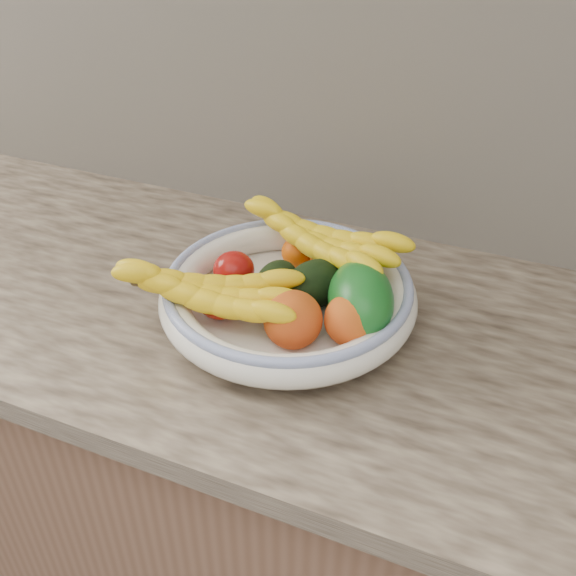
{
  "coord_description": "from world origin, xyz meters",
  "views": [
    {
      "loc": [
        0.3,
        0.93,
        1.52
      ],
      "look_at": [
        0.0,
        1.66,
        0.96
      ],
      "focal_mm": 40.0,
      "sensor_mm": 36.0,
      "label": 1
    }
  ],
  "objects_px": {
    "green_mango": "(360,300)",
    "banana_bunch_back": "(318,243)",
    "fruit_bowl": "(288,294)",
    "banana_bunch_front": "(208,296)"
  },
  "relations": [
    {
      "from": "fruit_bowl",
      "to": "banana_bunch_back",
      "type": "xyz_separation_m",
      "value": [
        0.01,
        0.09,
        0.04
      ]
    },
    {
      "from": "fruit_bowl",
      "to": "banana_bunch_front",
      "type": "height_order",
      "value": "banana_bunch_front"
    },
    {
      "from": "green_mango",
      "to": "banana_bunch_back",
      "type": "distance_m",
      "value": 0.15
    },
    {
      "from": "banana_bunch_back",
      "to": "green_mango",
      "type": "bearing_deg",
      "value": -28.45
    },
    {
      "from": "banana_bunch_back",
      "to": "banana_bunch_front",
      "type": "height_order",
      "value": "banana_bunch_back"
    },
    {
      "from": "fruit_bowl",
      "to": "banana_bunch_front",
      "type": "xyz_separation_m",
      "value": [
        -0.09,
        -0.09,
        0.03
      ]
    },
    {
      "from": "fruit_bowl",
      "to": "banana_bunch_front",
      "type": "distance_m",
      "value": 0.13
    },
    {
      "from": "banana_bunch_back",
      "to": "banana_bunch_front",
      "type": "bearing_deg",
      "value": -101.97
    },
    {
      "from": "fruit_bowl",
      "to": "banana_bunch_front",
      "type": "relative_size",
      "value": 1.36
    },
    {
      "from": "fruit_bowl",
      "to": "banana_bunch_front",
      "type": "bearing_deg",
      "value": -133.97
    }
  ]
}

